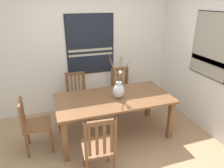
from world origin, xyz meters
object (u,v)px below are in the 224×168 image
(centerpiece_vase, at_px, (119,90))
(chair_0, at_px, (99,147))
(chair_1, at_px, (34,124))
(chair_3, at_px, (122,89))
(painting_on_side_wall, at_px, (211,46))
(dining_table, at_px, (114,103))
(chair_2, at_px, (77,94))
(painting_on_back_wall, at_px, (90,45))

(centerpiece_vase, xyz_separation_m, chair_0, (-0.57, -0.82, -0.38))
(chair_1, distance_m, chair_3, 1.96)
(centerpiece_vase, height_order, chair_0, centerpiece_vase)
(chair_0, bearing_deg, painting_on_side_wall, 16.18)
(centerpiece_vase, distance_m, chair_0, 1.07)
(dining_table, relative_size, painting_on_side_wall, 1.79)
(chair_2, distance_m, painting_on_side_wall, 2.61)
(dining_table, height_order, painting_on_back_wall, painting_on_back_wall)
(centerpiece_vase, xyz_separation_m, painting_on_side_wall, (1.56, -0.20, 0.67))
(chair_1, relative_size, chair_3, 0.97)
(centerpiece_vase, xyz_separation_m, chair_2, (-0.56, 0.88, -0.39))
(chair_0, distance_m, painting_on_side_wall, 2.45)
(dining_table, distance_m, painting_on_side_wall, 1.88)
(painting_on_side_wall, bearing_deg, centerpiece_vase, 172.54)
(chair_1, bearing_deg, painting_on_side_wall, -5.06)
(dining_table, relative_size, chair_2, 2.11)
(dining_table, distance_m, painting_on_back_wall, 1.42)
(chair_1, height_order, chair_3, chair_3)
(dining_table, xyz_separation_m, chair_1, (-1.31, 0.02, -0.16))
(centerpiece_vase, height_order, chair_1, centerpiece_vase)
(dining_table, height_order, painting_on_side_wall, painting_on_side_wall)
(chair_2, bearing_deg, centerpiece_vase, -57.46)
(painting_on_side_wall, bearing_deg, chair_3, 136.91)
(centerpiece_vase, bearing_deg, chair_2, 122.54)
(painting_on_back_wall, bearing_deg, chair_3, -31.66)
(chair_1, height_order, chair_2, chair_2)
(painting_on_back_wall, height_order, painting_on_side_wall, painting_on_side_wall)
(chair_2, bearing_deg, painting_on_back_wall, 41.52)
(centerpiece_vase, xyz_separation_m, chair_3, (0.40, 0.88, -0.39))
(chair_2, height_order, painting_on_side_wall, painting_on_side_wall)
(painting_on_back_wall, bearing_deg, chair_0, -100.98)
(chair_3, distance_m, painting_on_back_wall, 1.14)
(chair_3, bearing_deg, dining_table, -119.44)
(chair_1, xyz_separation_m, painting_on_back_wall, (1.21, 1.17, 0.93))
(dining_table, relative_size, chair_1, 2.17)
(chair_0, bearing_deg, centerpiece_vase, 55.21)
(chair_2, height_order, chair_3, same)
(chair_0, height_order, chair_3, chair_0)
(chair_2, xyz_separation_m, painting_on_back_wall, (0.39, 0.35, 0.91))
(painting_on_back_wall, bearing_deg, centerpiece_vase, -82.04)
(chair_1, distance_m, chair_2, 1.17)
(centerpiece_vase, relative_size, chair_0, 0.77)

